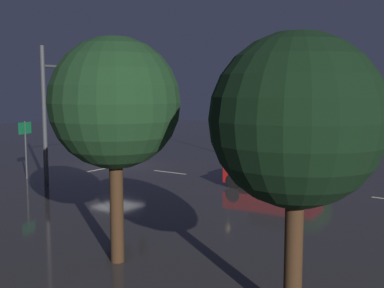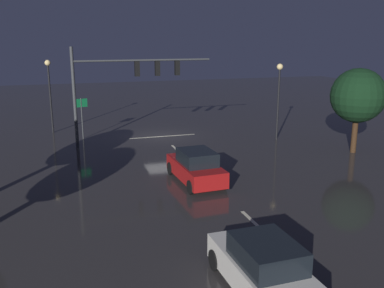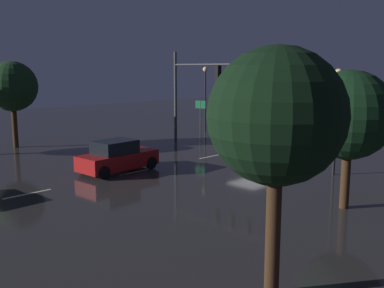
{
  "view_description": "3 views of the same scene",
  "coord_description": "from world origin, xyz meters",
  "px_view_note": "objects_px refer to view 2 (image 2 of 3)",
  "views": [
    {
      "loc": [
        20.72,
        19.8,
        4.53
      ],
      "look_at": [
        0.74,
        6.03,
        1.79
      ],
      "focal_mm": 44.12,
      "sensor_mm": 36.0,
      "label": 1
    },
    {
      "loc": [
        7.11,
        30.69,
        7.32
      ],
      "look_at": [
        -0.34,
        6.46,
        0.93
      ],
      "focal_mm": 40.22,
      "sensor_mm": 36.0,
      "label": 2
    },
    {
      "loc": [
        -18.43,
        24.31,
        5.44
      ],
      "look_at": [
        -0.89,
        6.66,
        1.2
      ],
      "focal_mm": 41.74,
      "sensor_mm": 36.0,
      "label": 3
    }
  ],
  "objects_px": {
    "car_approaching": "(196,167)",
    "street_lamp_left_kerb": "(279,87)",
    "car_distant": "(264,268)",
    "street_lamp_right_kerb": "(49,83)",
    "traffic_signal_assembly": "(126,77)",
    "tree_left_near": "(358,96)",
    "route_sign": "(82,110)"
  },
  "relations": [
    {
      "from": "car_approaching",
      "to": "street_lamp_left_kerb",
      "type": "height_order",
      "value": "street_lamp_left_kerb"
    },
    {
      "from": "car_distant",
      "to": "street_lamp_right_kerb",
      "type": "xyz_separation_m",
      "value": [
        6.0,
        -24.38,
        3.05
      ]
    },
    {
      "from": "car_distant",
      "to": "street_lamp_left_kerb",
      "type": "bearing_deg",
      "value": -119.05
    },
    {
      "from": "traffic_signal_assembly",
      "to": "street_lamp_left_kerb",
      "type": "height_order",
      "value": "traffic_signal_assembly"
    },
    {
      "from": "tree_left_near",
      "to": "car_approaching",
      "type": "bearing_deg",
      "value": 12.62
    },
    {
      "from": "traffic_signal_assembly",
      "to": "car_distant",
      "type": "relative_size",
      "value": 2.16
    },
    {
      "from": "car_distant",
      "to": "street_lamp_left_kerb",
      "type": "relative_size",
      "value": 0.81
    },
    {
      "from": "tree_left_near",
      "to": "traffic_signal_assembly",
      "type": "bearing_deg",
      "value": -26.87
    },
    {
      "from": "street_lamp_left_kerb",
      "to": "route_sign",
      "type": "relative_size",
      "value": 1.82
    },
    {
      "from": "car_approaching",
      "to": "tree_left_near",
      "type": "bearing_deg",
      "value": -167.38
    },
    {
      "from": "tree_left_near",
      "to": "street_lamp_right_kerb",
      "type": "bearing_deg",
      "value": -32.45
    },
    {
      "from": "street_lamp_left_kerb",
      "to": "traffic_signal_assembly",
      "type": "bearing_deg",
      "value": -10.78
    },
    {
      "from": "car_distant",
      "to": "street_lamp_right_kerb",
      "type": "height_order",
      "value": "street_lamp_right_kerb"
    },
    {
      "from": "car_approaching",
      "to": "traffic_signal_assembly",
      "type": "bearing_deg",
      "value": -78.05
    },
    {
      "from": "car_approaching",
      "to": "street_lamp_left_kerb",
      "type": "bearing_deg",
      "value": -139.08
    },
    {
      "from": "street_lamp_right_kerb",
      "to": "traffic_signal_assembly",
      "type": "bearing_deg",
      "value": 135.7
    },
    {
      "from": "car_distant",
      "to": "tree_left_near",
      "type": "bearing_deg",
      "value": -135.12
    },
    {
      "from": "car_distant",
      "to": "route_sign",
      "type": "relative_size",
      "value": 1.48
    },
    {
      "from": "car_approaching",
      "to": "car_distant",
      "type": "relative_size",
      "value": 1.01
    },
    {
      "from": "traffic_signal_assembly",
      "to": "route_sign",
      "type": "height_order",
      "value": "traffic_signal_assembly"
    },
    {
      "from": "route_sign",
      "to": "tree_left_near",
      "type": "relative_size",
      "value": 0.55
    },
    {
      "from": "car_approaching",
      "to": "street_lamp_right_kerb",
      "type": "xyz_separation_m",
      "value": [
        7.12,
        -14.4,
        3.05
      ]
    },
    {
      "from": "car_approaching",
      "to": "car_distant",
      "type": "distance_m",
      "value": 10.04
    },
    {
      "from": "tree_left_near",
      "to": "car_distant",
      "type": "bearing_deg",
      "value": 44.88
    },
    {
      "from": "street_lamp_right_kerb",
      "to": "tree_left_near",
      "type": "bearing_deg",
      "value": 147.55
    },
    {
      "from": "traffic_signal_assembly",
      "to": "tree_left_near",
      "type": "xyz_separation_m",
      "value": [
        -13.48,
        6.83,
        -0.95
      ]
    },
    {
      "from": "street_lamp_left_kerb",
      "to": "street_lamp_right_kerb",
      "type": "distance_m",
      "value": 17.15
    },
    {
      "from": "car_approaching",
      "to": "car_distant",
      "type": "height_order",
      "value": "same"
    },
    {
      "from": "route_sign",
      "to": "tree_left_near",
      "type": "bearing_deg",
      "value": 151.28
    },
    {
      "from": "traffic_signal_assembly",
      "to": "street_lamp_left_kerb",
      "type": "distance_m",
      "value": 10.75
    },
    {
      "from": "car_approaching",
      "to": "tree_left_near",
      "type": "height_order",
      "value": "tree_left_near"
    },
    {
      "from": "traffic_signal_assembly",
      "to": "route_sign",
      "type": "relative_size",
      "value": 3.2
    }
  ]
}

